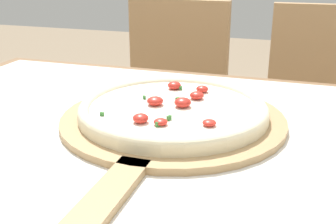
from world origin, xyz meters
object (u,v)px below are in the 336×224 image
pizza (173,109)px  chair_left (171,104)px  pizza_peel (169,124)px  chair_right (321,120)px

pizza → chair_left: bearing=107.7°
pizza → pizza_peel: bearing=-90.1°
pizza_peel → pizza: (0.00, 0.02, 0.02)m
pizza_peel → chair_right: (0.30, 0.76, -0.25)m
pizza_peel → chair_left: (-0.24, 0.76, -0.25)m
pizza → chair_left: (-0.24, 0.74, -0.26)m
chair_right → pizza_peel: bearing=-113.7°
pizza_peel → chair_left: bearing=107.2°
pizza_peel → chair_right: bearing=68.8°
pizza_peel → pizza: size_ratio=1.88×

